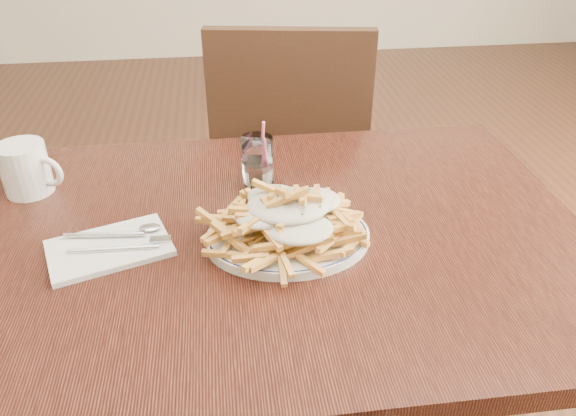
{
  "coord_description": "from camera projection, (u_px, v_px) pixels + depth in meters",
  "views": [
    {
      "loc": [
        -0.05,
        -0.83,
        1.33
      ],
      "look_at": [
        0.05,
        -0.04,
        0.82
      ],
      "focal_mm": 35.0,
      "sensor_mm": 36.0,
      "label": 1
    }
  ],
  "objects": [
    {
      "name": "table",
      "position": [
        258.0,
        266.0,
        1.05
      ],
      "size": [
        1.2,
        0.8,
        0.75
      ],
      "color": "black",
      "rests_on": "ground"
    },
    {
      "name": "chair_far",
      "position": [
        290.0,
        156.0,
        1.71
      ],
      "size": [
        0.51,
        0.51,
        0.96
      ],
      "color": "black",
      "rests_on": "ground"
    },
    {
      "name": "fries_plate",
      "position": [
        288.0,
        237.0,
        0.98
      ],
      "size": [
        0.34,
        0.31,
        0.02
      ],
      "color": "white",
      "rests_on": "table"
    },
    {
      "name": "loaded_fries",
      "position": [
        288.0,
        212.0,
        0.95
      ],
      "size": [
        0.32,
        0.29,
        0.08
      ],
      "color": "#C28C3B",
      "rests_on": "fries_plate"
    },
    {
      "name": "napkin",
      "position": [
        109.0,
        248.0,
        0.96
      ],
      "size": [
        0.23,
        0.19,
        0.01
      ],
      "primitive_type": "cube",
      "rotation": [
        0.0,
        0.0,
        0.33
      ],
      "color": "silver",
      "rests_on": "table"
    },
    {
      "name": "cutlery",
      "position": [
        109.0,
        242.0,
        0.96
      ],
      "size": [
        0.19,
        0.07,
        0.01
      ],
      "color": "silver",
      "rests_on": "napkin"
    },
    {
      "name": "water_glass",
      "position": [
        258.0,
        164.0,
        1.13
      ],
      "size": [
        0.06,
        0.06,
        0.14
      ],
      "color": "white",
      "rests_on": "table"
    },
    {
      "name": "coffee_mug",
      "position": [
        26.0,
        169.0,
        1.1
      ],
      "size": [
        0.13,
        0.09,
        0.1
      ],
      "color": "white",
      "rests_on": "table"
    }
  ]
}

